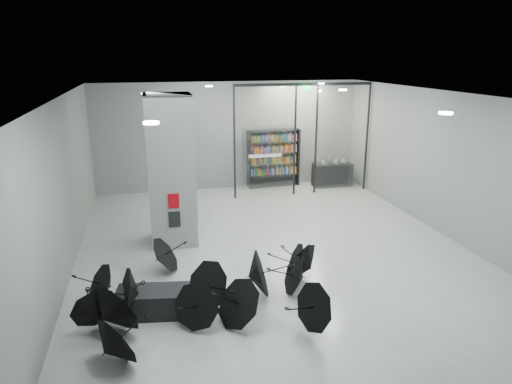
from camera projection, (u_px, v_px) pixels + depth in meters
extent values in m
plane|color=gray|center=(282.00, 262.00, 11.52)|extent=(14.00, 14.00, 0.00)
cube|color=gray|center=(285.00, 98.00, 10.38)|extent=(10.00, 14.00, 0.02)
cube|color=slate|center=(229.00, 136.00, 17.47)|extent=(10.00, 0.02, 4.00)
cube|color=slate|center=(496.00, 376.00, 4.43)|extent=(10.00, 0.02, 4.00)
cube|color=slate|center=(57.00, 199.00, 9.82)|extent=(0.02, 14.00, 4.00)
cube|color=slate|center=(467.00, 172.00, 12.08)|extent=(0.02, 14.00, 4.00)
cube|color=slate|center=(171.00, 171.00, 12.25)|extent=(1.20, 1.20, 4.00)
cube|color=#A50A07|center=(174.00, 201.00, 11.86)|extent=(0.28, 0.04, 0.38)
cube|color=black|center=(175.00, 219.00, 12.00)|extent=(0.30, 0.03, 0.42)
cube|color=#0CE533|center=(306.00, 89.00, 15.91)|extent=(0.30, 0.06, 0.15)
cube|color=silver|center=(265.00, 142.00, 16.30)|extent=(2.20, 0.02, 3.95)
cube|color=silver|center=(342.00, 138.00, 16.95)|extent=(2.00, 0.02, 3.95)
cube|color=black|center=(234.00, 143.00, 16.05)|extent=(0.06, 0.06, 4.00)
cube|color=black|center=(295.00, 140.00, 16.55)|extent=(0.06, 0.06, 4.00)
cube|color=black|center=(316.00, 139.00, 16.73)|extent=(0.06, 0.06, 4.00)
cube|color=black|center=(367.00, 137.00, 17.18)|extent=(0.06, 0.06, 4.00)
cube|color=black|center=(305.00, 84.00, 16.06)|extent=(5.00, 0.08, 0.10)
cube|color=black|center=(158.00, 302.00, 9.17)|extent=(1.69, 0.94, 0.51)
cube|color=black|center=(332.00, 175.00, 18.07)|extent=(1.50, 0.61, 0.89)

